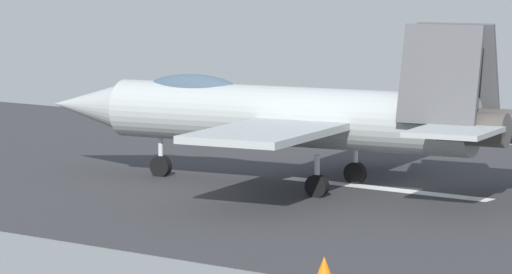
{
  "coord_description": "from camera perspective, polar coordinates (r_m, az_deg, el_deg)",
  "views": [
    {
      "loc": [
        -25.53,
        41.56,
        7.82
      ],
      "look_at": [
        1.3,
        5.26,
        2.2
      ],
      "focal_mm": 102.05,
      "sensor_mm": 36.0,
      "label": 1
    }
  ],
  "objects": [
    {
      "name": "marker_cone_near",
      "position": [
        35.65,
        2.69,
        -5.13
      ],
      "size": [
        0.44,
        0.44,
        0.55
      ],
      "primitive_type": "cone",
      "color": "orange",
      "rests_on": "ground"
    },
    {
      "name": "crew_person",
      "position": [
        65.68,
        -2.6,
        1.01
      ],
      "size": [
        0.7,
        0.36,
        1.72
      ],
      "color": "#1E2338",
      "rests_on": "ground"
    },
    {
      "name": "runway_strip",
      "position": [
        49.39,
        4.87,
        -2.03
      ],
      "size": [
        240.0,
        26.0,
        0.02
      ],
      "color": "#313032",
      "rests_on": "ground"
    },
    {
      "name": "ground_plane",
      "position": [
        49.4,
        4.85,
        -2.04
      ],
      "size": [
        400.0,
        400.0,
        0.0
      ],
      "primitive_type": "plane",
      "color": "slate"
    },
    {
      "name": "fighter_jet",
      "position": [
        49.42,
        1.1,
        0.9
      ],
      "size": [
        18.05,
        13.56,
        5.69
      ],
      "color": "#9CA39F",
      "rests_on": "ground"
    }
  ]
}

